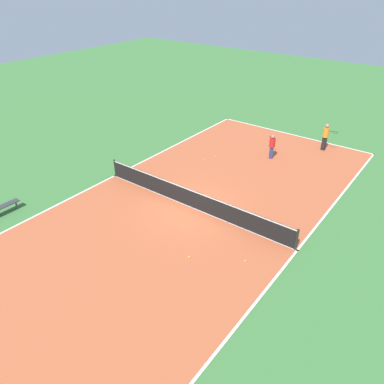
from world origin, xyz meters
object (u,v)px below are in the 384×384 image
tennis_net (192,198)px  player_coach_red (272,145)px  tennis_ball_midcourt (215,157)px  bench (1,208)px  player_center_orange (326,135)px  tennis_ball_left_sideline (205,159)px  tennis_ball_far_baseline (189,257)px  tennis_ball_near_net (246,261)px

tennis_net → player_coach_red: bearing=-93.9°
tennis_ball_midcourt → bench: bearing=68.4°
player_center_orange → tennis_ball_midcourt: size_ratio=26.39×
tennis_net → tennis_ball_midcourt: bearing=-67.0°
bench → player_coach_red: player_coach_red is taller
bench → player_center_orange: size_ratio=1.00×
tennis_net → tennis_ball_left_sideline: (2.66, -4.83, -0.49)m
tennis_net → player_coach_red: size_ratio=7.10×
bench → tennis_ball_left_sideline: bench is taller
player_coach_red → tennis_ball_midcourt: player_coach_red is taller
tennis_ball_left_sideline → player_center_orange: bearing=-132.1°
player_coach_red → bench: bearing=120.5°
bench → player_coach_red: bearing=151.3°
bench → tennis_ball_midcourt: size_ratio=26.36×
tennis_net → tennis_ball_left_sideline: 5.54m
tennis_ball_far_baseline → player_center_orange: bearing=-92.0°
tennis_ball_far_baseline → tennis_ball_midcourt: (4.57, -8.69, 0.00)m
player_center_orange → tennis_ball_left_sideline: bearing=-128.0°
bench → tennis_ball_left_sideline: (-4.28, -10.87, -0.33)m
tennis_ball_far_baseline → tennis_ball_left_sideline: (4.87, -7.96, 0.00)m
player_center_orange → tennis_ball_near_net: (-1.47, 12.70, -1.01)m
bench → player_coach_red: (-7.46, -13.60, 0.52)m
player_center_orange → tennis_ball_left_sideline: size_ratio=26.39×
player_coach_red → tennis_ball_far_baseline: bearing=158.3°
player_center_orange → tennis_ball_left_sideline: player_center_orange is taller
bench → tennis_ball_left_sideline: bearing=158.5°
player_center_orange → tennis_ball_near_net: 12.83m
player_coach_red → player_center_orange: (-2.19, -3.21, 0.16)m
tennis_net → tennis_ball_midcourt: (2.36, -5.56, -0.49)m
player_coach_red → player_center_orange: size_ratio=0.87×
tennis_net → bench: 9.20m
tennis_ball_midcourt → player_coach_red: bearing=-145.1°
bench → tennis_ball_midcourt: 12.47m
tennis_ball_left_sideline → tennis_net: bearing=118.9°
tennis_ball_far_baseline → tennis_ball_midcourt: size_ratio=1.00×
tennis_ball_near_net → tennis_ball_midcourt: (6.53, -7.49, 0.00)m
tennis_ball_midcourt → player_center_orange: bearing=-134.1°
tennis_net → tennis_ball_near_net: 4.63m
tennis_ball_near_net → tennis_ball_far_baseline: (1.97, 1.20, 0.00)m
tennis_net → tennis_ball_midcourt: tennis_net is taller
player_coach_red → tennis_ball_near_net: player_coach_red is taller
tennis_ball_far_baseline → tennis_ball_left_sideline: bearing=-58.5°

